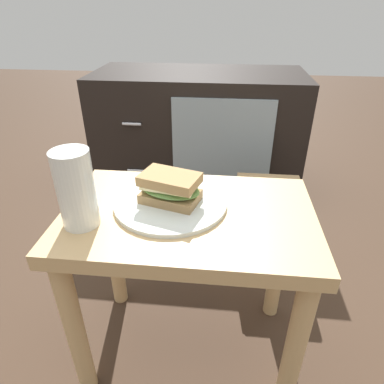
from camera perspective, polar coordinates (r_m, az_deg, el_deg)
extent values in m
plane|color=#3D2B1E|center=(1.07, -0.49, -24.29)|extent=(8.00, 8.00, 0.00)
cube|color=tan|center=(0.76, -0.64, -4.40)|extent=(0.56, 0.36, 0.04)
cylinder|color=tan|center=(0.87, -19.23, -21.32)|extent=(0.04, 0.04, 0.43)
cylinder|color=tan|center=(0.83, 16.97, -24.37)|extent=(0.04, 0.04, 0.43)
cylinder|color=tan|center=(1.06, -13.15, -9.34)|extent=(0.04, 0.04, 0.43)
cylinder|color=tan|center=(1.02, 14.45, -11.10)|extent=(0.04, 0.04, 0.43)
cube|color=black|center=(1.68, 1.08, 9.92)|extent=(0.96, 0.44, 0.58)
cube|color=#8C9EA8|center=(1.46, 5.04, 7.08)|extent=(0.42, 0.01, 0.44)
cylinder|color=silver|center=(1.47, -10.20, 11.29)|extent=(0.08, 0.01, 0.01)
cylinder|color=silver|center=(1.55, -9.47, 3.59)|extent=(0.08, 0.01, 0.01)
cylinder|color=silver|center=(0.77, -3.64, -1.77)|extent=(0.26, 0.26, 0.01)
cube|color=#9E7A4C|center=(0.76, -3.68, -0.75)|extent=(0.14, 0.11, 0.02)
ellipsoid|color=#608C42|center=(0.75, -3.72, 0.49)|extent=(0.16, 0.12, 0.02)
cube|color=beige|center=(0.75, -3.75, 1.23)|extent=(0.13, 0.10, 0.01)
cube|color=#9E7A4C|center=(0.74, -3.79, 2.18)|extent=(0.14, 0.11, 0.02)
cylinder|color=silver|center=(0.70, -19.11, 0.45)|extent=(0.08, 0.08, 0.16)
cylinder|color=orange|center=(0.71, -18.87, -0.82)|extent=(0.07, 0.07, 0.12)
cylinder|color=white|center=(0.68, -19.77, 3.92)|extent=(0.07, 0.07, 0.01)
cube|color=tan|center=(1.28, 12.20, -5.04)|extent=(0.23, 0.16, 0.29)
cube|color=#987950|center=(1.20, 12.99, 1.06)|extent=(0.22, 0.13, 0.03)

